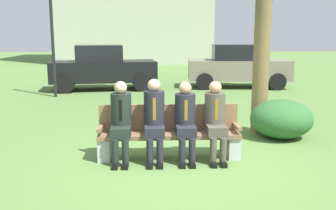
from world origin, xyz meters
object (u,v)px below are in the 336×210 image
(seated_man_leftmost, at_px, (121,117))
(park_bench, at_px, (169,133))
(shrub_near_bench, at_px, (281,119))
(seated_man_centerleft, at_px, (154,116))
(parked_car_near, at_px, (103,68))
(parked_car_far, at_px, (237,66))
(seated_man_rightmost, at_px, (216,117))
(street_lamp, at_px, (52,24))
(seated_man_centerright, at_px, (185,117))

(seated_man_leftmost, bearing_deg, park_bench, 9.12)
(park_bench, xyz_separation_m, shrub_near_bench, (2.34, 1.13, -0.04))
(seated_man_centerleft, height_order, parked_car_near, parked_car_near)
(seated_man_leftmost, xyz_separation_m, seated_man_centerleft, (0.54, 0.00, 0.02))
(park_bench, xyz_separation_m, seated_man_centerleft, (-0.25, -0.12, 0.32))
(seated_man_centerleft, relative_size, parked_car_far, 0.34)
(seated_man_centerleft, bearing_deg, seated_man_rightmost, -0.23)
(seated_man_centerleft, height_order, parked_car_far, parked_car_far)
(park_bench, xyz_separation_m, parked_car_near, (-2.04, 8.25, 0.40))
(seated_man_centerleft, height_order, street_lamp, street_lamp)
(seated_man_rightmost, bearing_deg, shrub_near_bench, 38.71)
(seated_man_centerleft, bearing_deg, parked_car_near, 102.04)
(seated_man_centerright, height_order, parked_car_near, parked_car_near)
(seated_man_centerleft, bearing_deg, park_bench, 26.44)
(parked_car_far, bearing_deg, shrub_near_bench, -96.51)
(park_bench, bearing_deg, shrub_near_bench, 25.88)
(seated_man_leftmost, bearing_deg, parked_car_near, 98.43)
(seated_man_rightmost, bearing_deg, seated_man_leftmost, 179.97)
(seated_man_centerright, relative_size, street_lamp, 0.33)
(seated_man_leftmost, relative_size, seated_man_centerleft, 0.97)
(parked_car_far, relative_size, street_lamp, 1.01)
(seated_man_centerright, height_order, parked_car_far, parked_car_far)
(shrub_near_bench, height_order, street_lamp, street_lamp)
(seated_man_centerleft, relative_size, street_lamp, 0.34)
(shrub_near_bench, relative_size, parked_car_near, 0.31)
(parked_car_far, bearing_deg, seated_man_centerright, -108.56)
(street_lamp, bearing_deg, shrub_near_bench, -43.40)
(seated_man_rightmost, xyz_separation_m, street_lamp, (-4.21, 6.74, 1.67))
(park_bench, height_order, parked_car_far, parked_car_far)
(seated_man_centerleft, xyz_separation_m, parked_car_near, (-1.79, 8.38, 0.08))
(parked_car_near, bearing_deg, seated_man_centerleft, -77.96)
(parked_car_near, bearing_deg, seated_man_centerright, -74.65)
(seated_man_leftmost, relative_size, shrub_near_bench, 1.05)
(seated_man_leftmost, xyz_separation_m, street_lamp, (-2.66, 6.74, 1.66))
(park_bench, bearing_deg, parked_car_far, 69.62)
(shrub_near_bench, bearing_deg, seated_man_centerleft, -154.06)
(seated_man_leftmost, height_order, shrub_near_bench, seated_man_leftmost)
(parked_car_near, xyz_separation_m, street_lamp, (-1.41, -1.64, 1.56))
(seated_man_centerright, relative_size, parked_car_near, 0.32)
(seated_man_centerleft, xyz_separation_m, seated_man_rightmost, (1.01, -0.00, -0.02))
(seated_man_centerright, xyz_separation_m, shrub_near_bench, (2.07, 1.26, -0.34))
(seated_man_centerleft, relative_size, seated_man_rightmost, 1.03)
(seated_man_leftmost, distance_m, street_lamp, 7.43)
(seated_man_centerleft, xyz_separation_m, shrub_near_bench, (2.59, 1.26, -0.36))
(parked_car_near, bearing_deg, park_bench, -76.13)
(shrub_near_bench, bearing_deg, street_lamp, 136.60)
(park_bench, relative_size, street_lamp, 0.60)
(park_bench, distance_m, parked_car_near, 8.51)
(parked_car_near, bearing_deg, street_lamp, -130.72)
(seated_man_leftmost, xyz_separation_m, seated_man_rightmost, (1.56, -0.00, -0.00))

